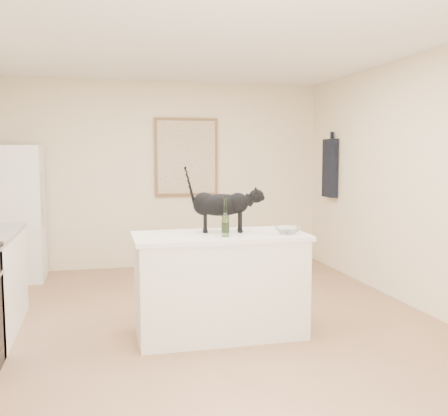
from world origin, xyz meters
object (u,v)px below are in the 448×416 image
(wine_bottle, at_px, (225,219))
(glass_bowl, at_px, (288,230))
(fridge, at_px, (15,213))
(black_cat, at_px, (221,208))

(wine_bottle, distance_m, glass_bowl, 0.58)
(fridge, xyz_separation_m, wine_bottle, (2.06, -2.70, 0.20))
(glass_bowl, bearing_deg, wine_bottle, -177.02)
(fridge, xyz_separation_m, glass_bowl, (2.63, -2.67, 0.08))
(fridge, bearing_deg, black_cat, -49.53)
(wine_bottle, height_order, glass_bowl, wine_bottle)
(black_cat, bearing_deg, fridge, 141.61)
(black_cat, xyz_separation_m, wine_bottle, (-0.03, -0.25, -0.07))
(fridge, bearing_deg, wine_bottle, -52.66)
(fridge, distance_m, glass_bowl, 3.75)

